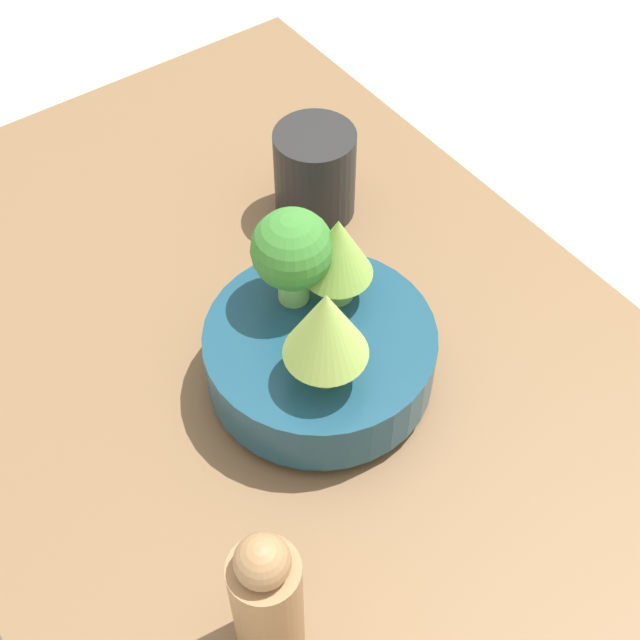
% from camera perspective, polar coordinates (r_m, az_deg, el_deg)
% --- Properties ---
extents(ground_plane, '(6.00, 6.00, 0.00)m').
position_cam_1_polar(ground_plane, '(0.83, 0.83, -7.39)').
color(ground_plane, beige).
extents(table, '(1.12, 0.64, 0.03)m').
position_cam_1_polar(table, '(0.82, 0.85, -6.83)').
color(table, brown).
rests_on(table, ground_plane).
extents(bowl, '(0.21, 0.21, 0.07)m').
position_cam_1_polar(bowl, '(0.79, 0.00, -2.26)').
color(bowl, navy).
rests_on(bowl, table).
extents(broccoli_floret_left, '(0.07, 0.07, 0.10)m').
position_cam_1_polar(broccoli_floret_left, '(0.76, -1.78, 4.39)').
color(broccoli_floret_left, '#7AB256').
rests_on(broccoli_floret_left, bowl).
extents(romanesco_piece_near, '(0.07, 0.07, 0.10)m').
position_cam_1_polar(romanesco_piece_near, '(0.69, 0.25, -0.31)').
color(romanesco_piece_near, '#6BA34C').
rests_on(romanesco_piece_near, bowl).
extents(romanesco_piece_far, '(0.06, 0.06, 0.09)m').
position_cam_1_polar(romanesco_piece_far, '(0.76, 1.15, 4.44)').
color(romanesco_piece_far, '#6BA34C').
rests_on(romanesco_piece_far, bowl).
extents(cup, '(0.09, 0.09, 0.10)m').
position_cam_1_polar(cup, '(0.94, -0.33, 9.38)').
color(cup, black).
rests_on(cup, table).
extents(pepper_mill, '(0.05, 0.05, 0.16)m').
position_cam_1_polar(pepper_mill, '(0.65, -3.41, -17.46)').
color(pepper_mill, '#997047').
rests_on(pepper_mill, table).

